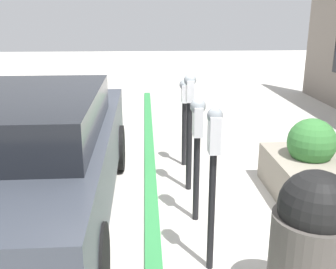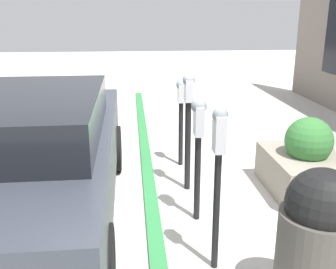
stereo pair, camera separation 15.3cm
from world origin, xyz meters
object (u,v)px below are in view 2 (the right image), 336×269
Objects in this scene: planter_box at (306,165)px; trash_bin at (318,242)px; parking_meter_fourth at (181,106)px; parking_meter_second at (198,135)px; parked_car_front at (26,155)px; parking_meter_middle at (188,114)px; parking_meter_nearest at (218,161)px.

trash_bin is (-1.98, 0.82, 0.20)m from planter_box.
parking_meter_fourth is at bearing 53.33° from planter_box.
parking_meter_second reaches higher than parking_meter_fourth.
parked_car_front is (-0.45, 3.26, 0.41)m from planter_box.
parked_car_front reaches higher than parking_meter_second.
parking_meter_middle is (0.78, -0.01, 0.02)m from parking_meter_second.
parking_meter_second is 1.63m from parking_meter_fourth.
parking_meter_middle is at bearing 0.36° from parking_meter_nearest.
planter_box is 3.31m from parked_car_front.
planter_box is at bearing -69.42° from parking_meter_second.
planter_box is at bearing -126.67° from parking_meter_fourth.
parking_meter_nearest is 2.14m from planter_box.
parking_meter_second is 0.79m from parking_meter_middle.
parking_meter_nearest is 0.98× the size of parking_meter_middle.
parking_meter_second is 1.80m from parked_car_front.
parking_meter_middle is 1.61m from planter_box.
planter_box is at bearing -82.60° from parked_car_front.
parking_meter_nearest is 0.87m from parking_meter_second.
parking_meter_second is 1.62m from trash_bin.
parking_meter_middle reaches higher than parking_meter_fourth.
parking_meter_nearest is 1.14× the size of parking_meter_fourth.
parked_car_front is (0.10, 1.78, -0.20)m from parking_meter_second.
parking_meter_middle reaches higher than parking_meter_second.
parking_meter_nearest is at bearing -179.64° from parking_meter_middle.
parked_car_front is (-0.69, 1.79, -0.22)m from parking_meter_middle.
planter_box is 2.15m from trash_bin.
parking_meter_second is at bearing 179.51° from parking_meter_middle.
parked_car_front is at bearing 57.98° from trash_bin.
planter_box is 0.27× the size of parked_car_front.
trash_bin is at bearing 157.57° from planter_box.
parking_meter_nearest is 2.51m from parking_meter_fourth.
parking_meter_nearest is at bearing 49.23° from trash_bin.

